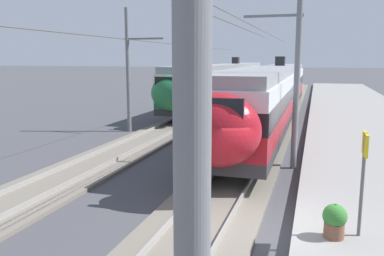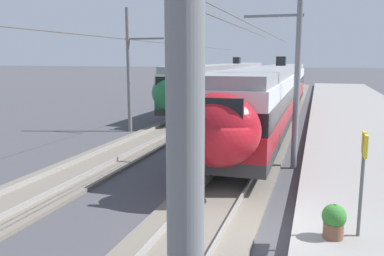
% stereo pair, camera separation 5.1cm
% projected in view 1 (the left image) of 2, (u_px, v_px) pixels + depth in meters
% --- Properties ---
extents(ground_plane, '(400.00, 400.00, 0.00)m').
position_uv_depth(ground_plane, '(260.00, 234.00, 10.17)').
color(ground_plane, '#424247').
extents(track_near, '(120.00, 3.00, 0.28)m').
position_uv_depth(track_near, '(202.00, 224.00, 10.61)').
color(track_near, '#6B6359').
rests_on(track_near, ground).
extents(track_far, '(120.00, 3.00, 0.28)m').
position_uv_depth(track_far, '(18.00, 201.00, 12.31)').
color(track_far, '#6B6359').
rests_on(track_far, ground).
extents(train_near_platform, '(32.05, 2.84, 4.27)m').
position_uv_depth(train_near_platform, '(272.00, 92.00, 26.30)').
color(train_near_platform, '#2D2D30').
rests_on(train_near_platform, track_near).
extents(train_far_track, '(32.70, 2.85, 4.27)m').
position_uv_depth(train_far_track, '(225.00, 81.00, 39.60)').
color(train_far_track, '#2D2D30').
rests_on(train_far_track, track_far).
extents(catenary_mast_west, '(39.27, 2.29, 7.60)m').
position_uv_depth(catenary_mast_west, '(171.00, 125.00, 2.49)').
color(catenary_mast_west, slate).
rests_on(catenary_mast_west, ground).
extents(catenary_mast_mid, '(39.27, 2.29, 7.23)m').
position_uv_depth(catenary_mast_mid, '(293.00, 73.00, 15.64)').
color(catenary_mast_mid, slate).
rests_on(catenary_mast_mid, ground).
extents(catenary_mast_far_side, '(39.27, 2.44, 7.31)m').
position_uv_depth(catenary_mast_far_side, '(130.00, 68.00, 23.77)').
color(catenary_mast_far_side, slate).
rests_on(catenary_mast_far_side, ground).
extents(platform_sign, '(0.70, 0.08, 2.39)m').
position_uv_depth(platform_sign, '(364.00, 161.00, 8.89)').
color(platform_sign, '#59595B').
rests_on(platform_sign, platform_slab).
extents(potted_plant_platform_edge, '(0.54, 0.54, 0.79)m').
position_uv_depth(potted_plant_platform_edge, '(335.00, 219.00, 9.01)').
color(potted_plant_platform_edge, brown).
rests_on(potted_plant_platform_edge, platform_slab).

